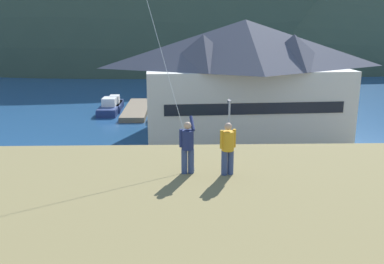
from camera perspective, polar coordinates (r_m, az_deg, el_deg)
ground_plane at (r=25.32m, az=-2.75°, el=-14.13°), size 600.00×600.00×0.00m
parking_lot_pad at (r=29.78m, az=-2.57°, el=-9.42°), size 40.00×20.00×0.10m
bay_water at (r=83.09m, az=-1.98°, el=6.18°), size 360.00×84.00×0.03m
far_hill_west_ridge at (r=141.94m, az=-16.36°, el=9.10°), size 135.40×55.25×92.28m
far_hill_east_peak at (r=135.22m, az=-9.51°, el=9.24°), size 118.00×46.51×71.59m
far_hill_center_saddle at (r=132.28m, az=-6.18°, el=9.24°), size 142.51×75.26×95.60m
far_hill_far_shoulder at (r=137.45m, az=16.27°, el=8.95°), size 108.50×68.62×53.37m
harbor_lodge at (r=45.49m, az=7.09°, el=7.58°), size 22.62×13.44×12.48m
wharf_dock at (r=59.61m, az=-7.47°, el=3.04°), size 3.20×13.78×0.70m
moored_boat_wharfside at (r=59.84m, az=-10.98°, el=3.31°), size 2.67×8.06×2.16m
moored_boat_outer_mooring at (r=55.26m, az=-4.13°, el=2.61°), size 3.15×8.21×2.16m
moored_boat_inner_slip at (r=61.45m, az=-10.37°, el=3.63°), size 2.09×5.94×2.16m
parked_car_back_row_left at (r=27.01m, az=-14.53°, el=-10.16°), size 4.32×2.30×1.82m
parked_car_lone_by_shed at (r=30.76m, az=12.32°, el=-6.90°), size 4.31×2.27×1.82m
parked_car_back_row_right at (r=25.24m, az=7.85°, el=-11.63°), size 4.29×2.22×1.82m
parked_car_front_row_silver at (r=31.58m, az=-3.45°, el=-6.00°), size 4.26×2.18×1.82m
parked_car_mid_row_near at (r=32.09m, az=-15.48°, el=-6.19°), size 4.34×2.34×1.82m
parked_car_mid_row_far at (r=24.35m, az=-3.17°, el=-12.54°), size 4.24×2.14×1.82m
parked_car_front_row_red at (r=26.02m, az=19.63°, el=-11.56°), size 4.30×2.25×1.82m
parking_light_pole at (r=34.07m, az=5.01°, el=0.09°), size 0.24×0.78×6.07m
person_kite_flyer at (r=13.71m, az=-0.61°, el=-1.83°), size 0.52×0.68×1.86m
person_companion at (r=13.64m, az=4.87°, el=-2.04°), size 0.53×0.40×1.74m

